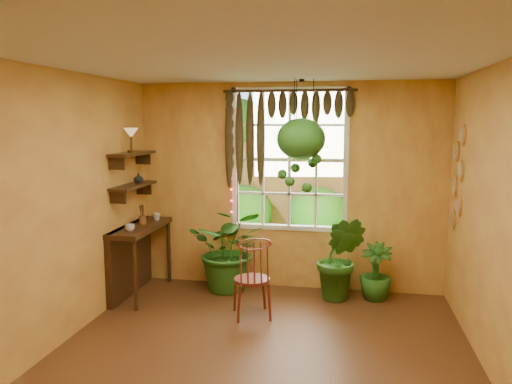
% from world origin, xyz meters
% --- Properties ---
extents(floor, '(4.50, 4.50, 0.00)m').
position_xyz_m(floor, '(0.00, 0.00, 0.00)').
color(floor, '#552A18').
rests_on(floor, ground).
extents(ceiling, '(4.50, 4.50, 0.00)m').
position_xyz_m(ceiling, '(0.00, 0.00, 2.70)').
color(ceiling, silver).
rests_on(ceiling, wall_back).
extents(wall_back, '(4.00, 0.00, 4.00)m').
position_xyz_m(wall_back, '(0.00, 2.25, 1.35)').
color(wall_back, '#E9BB4F').
rests_on(wall_back, floor).
extents(wall_left, '(0.00, 4.50, 4.50)m').
position_xyz_m(wall_left, '(-2.00, 0.00, 1.35)').
color(wall_left, '#E9BB4F').
rests_on(wall_left, floor).
extents(wall_right, '(0.00, 4.50, 4.50)m').
position_xyz_m(wall_right, '(2.00, 0.00, 1.35)').
color(wall_right, '#E9BB4F').
rests_on(wall_right, floor).
extents(window, '(1.52, 0.10, 1.86)m').
position_xyz_m(window, '(0.00, 2.28, 1.70)').
color(window, white).
rests_on(window, wall_back).
extents(valance_vine, '(1.70, 0.12, 1.10)m').
position_xyz_m(valance_vine, '(-0.08, 2.16, 2.28)').
color(valance_vine, '#3D2510').
rests_on(valance_vine, window).
extents(string_lights, '(0.03, 0.03, 1.54)m').
position_xyz_m(string_lights, '(-0.76, 2.19, 1.75)').
color(string_lights, '#FF2633').
rests_on(string_lights, window).
extents(wall_plates, '(0.04, 0.32, 1.10)m').
position_xyz_m(wall_plates, '(1.98, 1.79, 1.55)').
color(wall_plates, beige).
rests_on(wall_plates, wall_right).
extents(counter_ledge, '(0.40, 1.20, 0.90)m').
position_xyz_m(counter_ledge, '(-1.91, 1.60, 0.55)').
color(counter_ledge, '#3D2510').
rests_on(counter_ledge, floor).
extents(shelf_lower, '(0.25, 0.90, 0.04)m').
position_xyz_m(shelf_lower, '(-1.88, 1.60, 1.40)').
color(shelf_lower, '#3D2510').
rests_on(shelf_lower, wall_left).
extents(shelf_upper, '(0.25, 0.90, 0.04)m').
position_xyz_m(shelf_upper, '(-1.88, 1.60, 1.80)').
color(shelf_upper, '#3D2510').
rests_on(shelf_upper, wall_left).
extents(backyard, '(14.00, 10.00, 12.00)m').
position_xyz_m(backyard, '(0.24, 6.87, 1.28)').
color(backyard, '#1F5D1A').
rests_on(backyard, ground).
extents(windsor_chair, '(0.52, 0.54, 1.09)m').
position_xyz_m(windsor_chair, '(-0.27, 1.12, 0.31)').
color(windsor_chair, maroon).
rests_on(windsor_chair, floor).
extents(potted_plant_left, '(1.07, 0.95, 1.11)m').
position_xyz_m(potted_plant_left, '(-0.73, 1.96, 0.55)').
color(potted_plant_left, '#134A16').
rests_on(potted_plant_left, floor).
extents(potted_plant_mid, '(0.66, 0.57, 1.06)m').
position_xyz_m(potted_plant_mid, '(0.69, 1.86, 0.53)').
color(potted_plant_mid, '#134A16').
rests_on(potted_plant_mid, floor).
extents(potted_plant_right, '(0.43, 0.43, 0.71)m').
position_xyz_m(potted_plant_right, '(1.12, 1.96, 0.35)').
color(potted_plant_right, '#134A16').
rests_on(potted_plant_right, floor).
extents(hanging_basket, '(0.59, 0.59, 1.37)m').
position_xyz_m(hanging_basket, '(0.19, 1.87, 1.91)').
color(hanging_basket, black).
rests_on(hanging_basket, ceiling).
extents(cup_a, '(0.14, 0.14, 0.09)m').
position_xyz_m(cup_a, '(-1.78, 1.25, 0.94)').
color(cup_a, silver).
rests_on(cup_a, counter_ledge).
extents(cup_b, '(0.13, 0.13, 0.10)m').
position_xyz_m(cup_b, '(-1.72, 1.94, 0.95)').
color(cup_b, beige).
rests_on(cup_b, counter_ledge).
extents(brush_jar, '(0.09, 0.09, 0.31)m').
position_xyz_m(brush_jar, '(-1.80, 1.67, 1.02)').
color(brush_jar, brown).
rests_on(brush_jar, counter_ledge).
extents(shelf_vase, '(0.14, 0.14, 0.13)m').
position_xyz_m(shelf_vase, '(-1.87, 1.74, 1.48)').
color(shelf_vase, '#B2AD99').
rests_on(shelf_vase, shelf_lower).
extents(tiffany_lamp, '(0.18, 0.18, 0.30)m').
position_xyz_m(tiffany_lamp, '(-1.86, 1.55, 2.04)').
color(tiffany_lamp, '#563A18').
rests_on(tiffany_lamp, shelf_upper).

